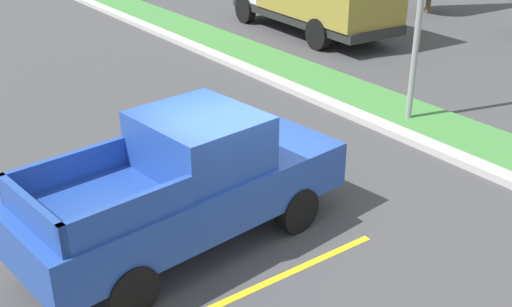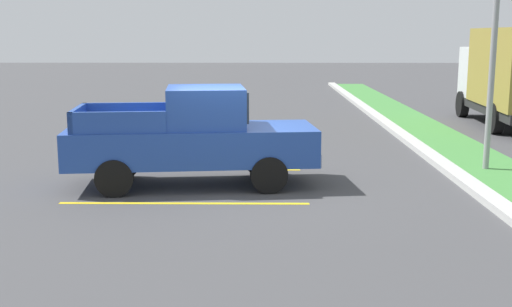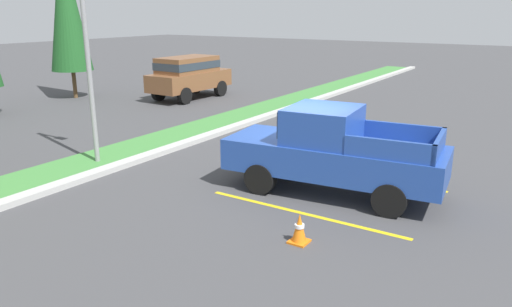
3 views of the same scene
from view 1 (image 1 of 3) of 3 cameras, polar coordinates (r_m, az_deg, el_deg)
ground_plane at (r=10.17m, az=-1.11°, el=-7.25°), size 120.00×120.00×0.00m
parking_line_near at (r=11.15m, az=-10.26°, el=-4.52°), size 0.12×4.80×0.01m
parking_line_far at (r=8.88m, az=-1.02°, el=-12.63°), size 0.12×4.80×0.01m
curb_strip at (r=13.29m, az=16.83°, el=0.15°), size 56.00×0.40×0.15m
grass_median at (r=14.14m, az=19.57°, el=1.09°), size 56.00×1.80×0.06m
pickup_truck_main at (r=9.46m, az=-6.25°, el=-2.77°), size 2.45×5.40×2.10m
traffic_cone at (r=11.89m, az=-15.66°, el=-1.55°), size 0.36×0.36×0.60m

